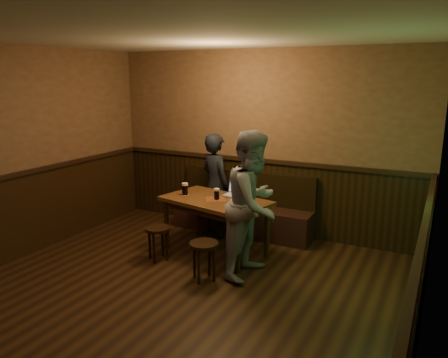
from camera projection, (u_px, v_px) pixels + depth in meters
room at (153, 199)px, 4.34m from camera, size 5.04×6.04×2.84m
bench at (243, 213)px, 6.81m from camera, size 2.20×0.50×0.95m
pub_table at (216, 206)px, 5.94m from camera, size 1.57×1.10×0.77m
stool_left at (158, 234)px, 5.76m from camera, size 0.38×0.38×0.45m
stool_right at (204, 250)px, 5.18m from camera, size 0.36×0.36×0.47m
pint_left at (185, 189)px, 6.10m from camera, size 0.11×0.11×0.17m
pint_mid at (217, 194)px, 5.88m from camera, size 0.10×0.10×0.16m
pint_right at (239, 200)px, 5.58m from camera, size 0.10×0.10×0.16m
laptop at (238, 191)px, 6.08m from camera, size 0.38×0.31×0.25m
menu at (236, 210)px, 5.43m from camera, size 0.24×0.18×0.00m
person_suit at (216, 185)px, 6.59m from camera, size 0.68×0.59×1.58m
person_grey at (253, 204)px, 5.23m from camera, size 0.73×0.91×1.79m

